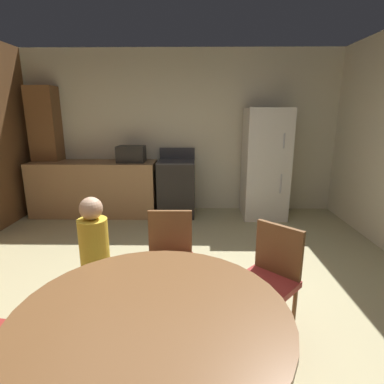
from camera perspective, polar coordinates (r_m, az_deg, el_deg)
ground_plane at (r=2.75m, az=-5.08°, el=-23.28°), size 14.00×14.00×0.00m
wall_back at (r=5.36m, az=-1.90°, el=11.06°), size 5.56×0.12×2.70m
kitchen_counter at (r=5.37m, az=-17.70°, el=0.66°), size 2.05×0.60×0.90m
pantry_column at (r=5.74m, az=-25.31°, el=6.91°), size 0.44×0.36×2.10m
oven_range at (r=5.11m, az=-2.90°, el=0.84°), size 0.60×0.60×1.10m
refrigerator at (r=5.08m, az=13.53°, el=5.13°), size 0.68×0.68×1.76m
microwave at (r=5.10m, az=-11.29°, el=6.99°), size 0.44×0.32×0.26m
dining_table at (r=1.67m, az=-7.39°, el=-25.54°), size 1.34×1.34×0.76m
chair_northeast at (r=2.44m, az=14.29°, el=-14.84°), size 0.57×0.57×0.87m
chair_north at (r=2.66m, az=-4.21°, el=-11.84°), size 0.41×0.41×0.87m
person_child at (r=2.51m, az=-17.59°, el=-12.25°), size 0.30×0.30×1.09m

